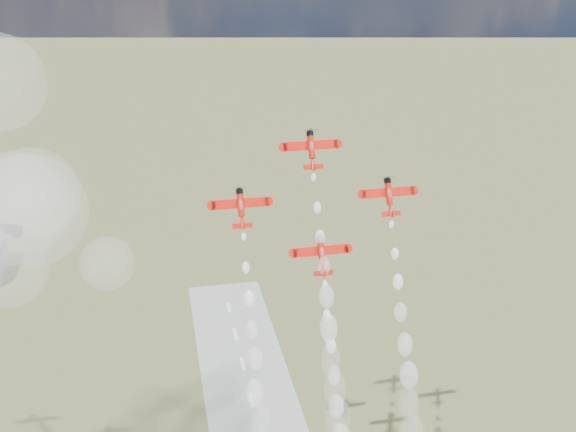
% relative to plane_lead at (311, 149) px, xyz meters
% --- Properties ---
extents(plane_lead, '(11.67, 5.97, 7.69)m').
position_rel_plane_lead_xyz_m(plane_lead, '(0.00, 0.00, 0.00)').
color(plane_lead, red).
rests_on(plane_lead, ground).
extents(plane_left, '(11.67, 5.97, 7.69)m').
position_rel_plane_lead_xyz_m(plane_left, '(-15.78, -5.07, -9.81)').
color(plane_left, red).
rests_on(plane_left, ground).
extents(plane_right, '(11.67, 5.97, 7.69)m').
position_rel_plane_lead_xyz_m(plane_right, '(15.78, -5.07, -9.81)').
color(plane_right, red).
rests_on(plane_right, ground).
extents(plane_slot, '(11.67, 5.97, 7.69)m').
position_rel_plane_lead_xyz_m(plane_slot, '(0.00, -10.15, -19.62)').
color(plane_slot, red).
rests_on(plane_slot, ground).
extents(smoke_trail_lead, '(5.14, 25.51, 46.79)m').
position_rel_plane_lead_xyz_m(smoke_trail_lead, '(0.03, -20.79, -40.34)').
color(smoke_trail_lead, white).
rests_on(smoke_trail_lead, plane_lead).
extents(smoke_trail_right, '(5.33, 25.89, 47.39)m').
position_rel_plane_lead_xyz_m(smoke_trail_right, '(15.79, -25.89, -50.33)').
color(smoke_trail_right, white).
rests_on(smoke_trail_right, plane_right).
extents(drifted_smoke_cloud, '(59.84, 36.88, 58.62)m').
position_rel_plane_lead_xyz_m(drifted_smoke_cloud, '(-63.03, 2.37, -8.97)').
color(drifted_smoke_cloud, white).
rests_on(drifted_smoke_cloud, ground).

